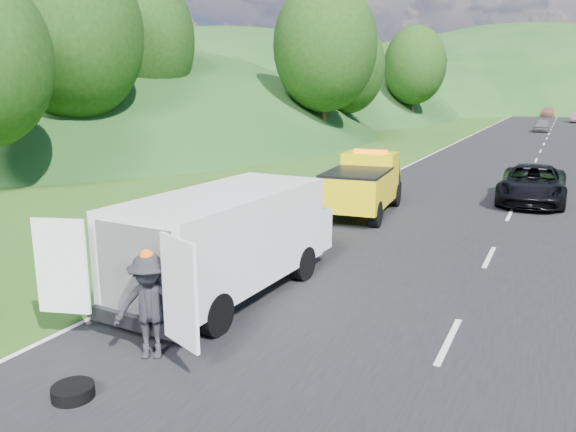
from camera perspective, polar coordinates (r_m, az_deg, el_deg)
The scene contains 14 objects.
ground at distance 13.84m, azimuth 5.20°, elevation -7.02°, with size 320.00×320.00×0.00m, color #38661E.
road_surface at distance 52.41m, azimuth 24.56°, elevation 6.65°, with size 14.00×200.00×0.02m, color black.
tree_line_left at distance 76.08m, azimuth 8.24°, elevation 9.28°, with size 14.00×140.00×14.00m, color #2A4C16, non-canonical shape.
tow_truck at distance 21.33m, azimuth 7.70°, elevation 3.22°, with size 2.53×5.65×2.35m.
white_van at distance 12.81m, azimuth -6.03°, elevation -2.17°, with size 3.79×7.04×2.46m.
woman at distance 16.89m, azimuth -3.50°, elevation -3.28°, with size 0.56×0.41×1.55m, color silver.
child at distance 14.62m, azimuth -6.39°, elevation -5.94°, with size 0.52×0.41×1.08m, color tan.
worker at distance 10.63m, azimuth -13.64°, elevation -13.79°, with size 1.23×0.71×1.90m, color black.
suitcase at distance 15.67m, azimuth -12.71°, elevation -3.80°, with size 0.35×0.20×0.57m, color #5C5D46.
spare_tire at distance 9.74m, azimuth -20.94°, elevation -16.95°, with size 0.65×0.65×0.20m, color black.
passing_suv at distance 25.58m, azimuth 23.43°, elevation 1.25°, with size 2.56×5.55×1.54m, color black.
dist_car_a at distance 67.08m, azimuth 24.33°, elevation 7.80°, with size 1.56×3.88×1.32m, color #56585C.
dist_car_b at distance 86.62m, azimuth 27.17°, elevation 8.44°, with size 1.35×3.87×1.28m, color brown.
dist_car_c at distance 102.14m, azimuth 24.89°, elevation 9.14°, with size 2.08×5.13×1.49m, color brown.
Camera 1 is at (4.62, -12.17, 4.72)m, focal length 35.00 mm.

